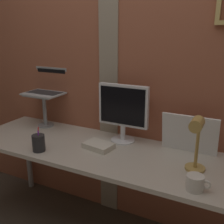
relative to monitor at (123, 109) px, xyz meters
The scene contains 10 objects.
brick_wall_back 0.41m from the monitor, 92.80° to the left, with size 3.70×0.16×2.68m.
desk 0.38m from the monitor, 101.52° to the right, with size 2.13×0.64×0.72m.
monitor is the anchor object (origin of this frame).
laptop_stand 0.75m from the monitor, behind, with size 0.28×0.22×0.28m.
laptop 0.75m from the monitor, behind, with size 0.33×0.28×0.22m.
whiteboard_panel 0.50m from the monitor, ahead, with size 0.37×0.02×0.27m, color white.
desk_lamp 0.62m from the monitor, 24.04° to the right, with size 0.12×0.20×0.35m.
pen_cup 0.64m from the monitor, 136.63° to the right, with size 0.09×0.09×0.17m.
coffee_mug 0.77m from the monitor, 34.66° to the right, with size 0.13×0.09×0.08m.
paper_clutter_stack 0.32m from the monitor, 115.83° to the right, with size 0.20×0.14×0.04m, color silver.
Camera 1 is at (0.78, -1.40, 1.52)m, focal length 43.00 mm.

